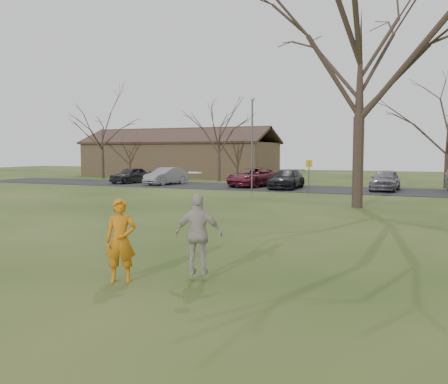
{
  "coord_description": "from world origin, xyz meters",
  "views": [
    {
      "loc": [
        5.32,
        -8.22,
        2.62
      ],
      "look_at": [
        0.0,
        4.0,
        1.5
      ],
      "focal_mm": 39.06,
      "sensor_mm": 36.0,
      "label": 1
    }
  ],
  "objects_px": {
    "car_1": "(166,176)",
    "lamp_post": "(252,131)",
    "catching_play": "(199,234)",
    "building": "(180,158)",
    "player_defender": "(121,240)",
    "car_4": "(385,180)",
    "big_tree": "(360,55)",
    "car_3": "(287,179)",
    "car_0": "(131,175)",
    "car_2": "(254,177)"
  },
  "relations": [
    {
      "from": "catching_play",
      "to": "big_tree",
      "type": "xyz_separation_m",
      "value": [
        1.02,
        14.53,
        6.05
      ]
    },
    {
      "from": "catching_play",
      "to": "building",
      "type": "xyz_separation_m",
      "value": [
        -20.98,
        37.53,
        0.98
      ]
    },
    {
      "from": "car_4",
      "to": "car_0",
      "type": "bearing_deg",
      "value": -177.02
    },
    {
      "from": "car_3",
      "to": "building",
      "type": "xyz_separation_m",
      "value": [
        -15.83,
        13.5,
        1.24
      ]
    },
    {
      "from": "car_1",
      "to": "lamp_post",
      "type": "relative_size",
      "value": 0.64
    },
    {
      "from": "car_3",
      "to": "big_tree",
      "type": "bearing_deg",
      "value": -58.6
    },
    {
      "from": "car_2",
      "to": "big_tree",
      "type": "bearing_deg",
      "value": -37.94
    },
    {
      "from": "car_4",
      "to": "big_tree",
      "type": "bearing_deg",
      "value": -89.58
    },
    {
      "from": "player_defender",
      "to": "big_tree",
      "type": "xyz_separation_m",
      "value": [
        2.41,
        15.24,
        6.16
      ]
    },
    {
      "from": "car_3",
      "to": "car_4",
      "type": "relative_size",
      "value": 1.09
    },
    {
      "from": "car_2",
      "to": "big_tree",
      "type": "relative_size",
      "value": 0.35
    },
    {
      "from": "car_1",
      "to": "car_2",
      "type": "height_order",
      "value": "car_2"
    },
    {
      "from": "player_defender",
      "to": "car_0",
      "type": "height_order",
      "value": "player_defender"
    },
    {
      "from": "car_0",
      "to": "car_3",
      "type": "distance_m",
      "value": 13.28
    },
    {
      "from": "player_defender",
      "to": "lamp_post",
      "type": "height_order",
      "value": "lamp_post"
    },
    {
      "from": "building",
      "to": "player_defender",
      "type": "bearing_deg",
      "value": -62.87
    },
    {
      "from": "car_4",
      "to": "catching_play",
      "type": "relative_size",
      "value": 1.98
    },
    {
      "from": "player_defender",
      "to": "lamp_post",
      "type": "xyz_separation_m",
      "value": [
        -5.59,
        22.74,
        3.13
      ]
    },
    {
      "from": "big_tree",
      "to": "catching_play",
      "type": "bearing_deg",
      "value": -94.03
    },
    {
      "from": "car_0",
      "to": "car_3",
      "type": "xyz_separation_m",
      "value": [
        13.27,
        -0.54,
        0.0
      ]
    },
    {
      "from": "car_4",
      "to": "player_defender",
      "type": "bearing_deg",
      "value": -94.0
    },
    {
      "from": "car_0",
      "to": "catching_play",
      "type": "xyz_separation_m",
      "value": [
        18.42,
        -24.57,
        0.26
      ]
    },
    {
      "from": "car_4",
      "to": "big_tree",
      "type": "height_order",
      "value": "big_tree"
    },
    {
      "from": "player_defender",
      "to": "catching_play",
      "type": "bearing_deg",
      "value": 1.04
    },
    {
      "from": "catching_play",
      "to": "car_4",
      "type": "bearing_deg",
      "value": 86.98
    },
    {
      "from": "car_4",
      "to": "big_tree",
      "type": "xyz_separation_m",
      "value": [
        -0.29,
        -10.38,
        6.26
      ]
    },
    {
      "from": "car_2",
      "to": "car_4",
      "type": "height_order",
      "value": "car_4"
    },
    {
      "from": "catching_play",
      "to": "player_defender",
      "type": "bearing_deg",
      "value": -152.96
    },
    {
      "from": "player_defender",
      "to": "car_0",
      "type": "bearing_deg",
      "value": 97.96
    },
    {
      "from": "building",
      "to": "lamp_post",
      "type": "bearing_deg",
      "value": -47.91
    },
    {
      "from": "car_1",
      "to": "car_3",
      "type": "xyz_separation_m",
      "value": [
        9.76,
        -0.19,
        -0.01
      ]
    },
    {
      "from": "car_3",
      "to": "car_4",
      "type": "height_order",
      "value": "car_4"
    },
    {
      "from": "car_0",
      "to": "building",
      "type": "height_order",
      "value": "building"
    },
    {
      "from": "car_0",
      "to": "car_2",
      "type": "height_order",
      "value": "car_2"
    },
    {
      "from": "car_1",
      "to": "lamp_post",
      "type": "bearing_deg",
      "value": -5.82
    },
    {
      "from": "car_2",
      "to": "car_3",
      "type": "height_order",
      "value": "car_2"
    },
    {
      "from": "car_0",
      "to": "car_1",
      "type": "relative_size",
      "value": 0.95
    },
    {
      "from": "car_0",
      "to": "car_4",
      "type": "bearing_deg",
      "value": 10.68
    },
    {
      "from": "player_defender",
      "to": "catching_play",
      "type": "distance_m",
      "value": 1.56
    },
    {
      "from": "catching_play",
      "to": "building",
      "type": "distance_m",
      "value": 43.0
    },
    {
      "from": "car_0",
      "to": "big_tree",
      "type": "relative_size",
      "value": 0.27
    },
    {
      "from": "car_1",
      "to": "building",
      "type": "bearing_deg",
      "value": 124.15
    },
    {
      "from": "car_2",
      "to": "car_4",
      "type": "relative_size",
      "value": 1.2
    },
    {
      "from": "player_defender",
      "to": "car_1",
      "type": "height_order",
      "value": "player_defender"
    },
    {
      "from": "player_defender",
      "to": "car_1",
      "type": "xyz_separation_m",
      "value": [
        -13.52,
        24.93,
        -0.14
      ]
    },
    {
      "from": "player_defender",
      "to": "car_3",
      "type": "height_order",
      "value": "player_defender"
    },
    {
      "from": "car_3",
      "to": "building",
      "type": "height_order",
      "value": "building"
    },
    {
      "from": "building",
      "to": "big_tree",
      "type": "height_order",
      "value": "big_tree"
    },
    {
      "from": "car_1",
      "to": "car_4",
      "type": "bearing_deg",
      "value": 12.05
    },
    {
      "from": "car_2",
      "to": "car_3",
      "type": "distance_m",
      "value": 2.98
    }
  ]
}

